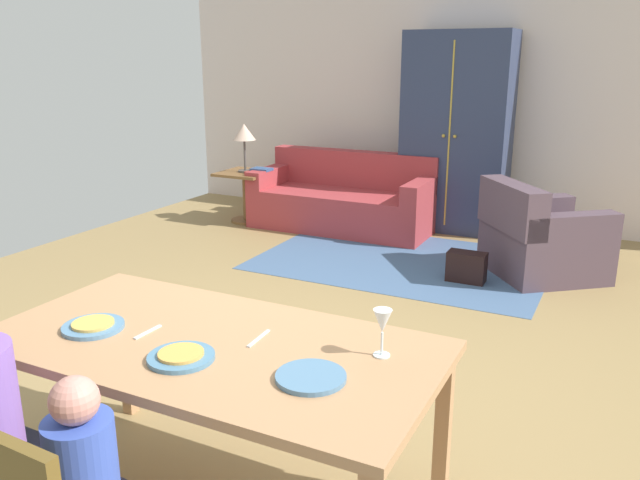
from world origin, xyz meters
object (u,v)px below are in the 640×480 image
at_px(dining_table, 211,357).
at_px(armoire, 456,133).
at_px(armchair, 540,239).
at_px(table_lamp, 244,134).
at_px(plate_near_woman, 311,377).
at_px(side_table, 246,189).
at_px(couch, 344,201).
at_px(wine_glass, 382,323).
at_px(book_lower, 256,172).
at_px(plate_near_man, 93,327).
at_px(plate_near_child, 181,357).
at_px(book_upper, 262,169).
at_px(handbag, 466,267).

relative_size(dining_table, armoire, 0.87).
height_order(armchair, table_lamp, table_lamp).
xyz_separation_m(plate_near_woman, side_table, (-3.02, 4.24, -0.39)).
relative_size(plate_near_woman, couch, 0.13).
height_order(plate_near_woman, armchair, armchair).
height_order(wine_glass, armchair, wine_glass).
distance_m(wine_glass, book_lower, 4.94).
relative_size(plate_near_woman, side_table, 0.43).
bearing_deg(book_lower, plate_near_man, -66.31).
xyz_separation_m(couch, armchair, (2.17, -0.69, 0.02)).
bearing_deg(plate_near_woman, table_lamp, 125.48).
distance_m(plate_near_child, side_table, 5.02).
distance_m(plate_near_child, wine_glass, 0.76).
height_order(table_lamp, book_upper, table_lamp).
distance_m(plate_near_woman, armoire, 5.08).
bearing_deg(armchair, plate_near_woman, -93.90).
distance_m(plate_near_man, side_table, 4.73).
bearing_deg(book_upper, plate_near_man, -67.00).
bearing_deg(side_table, wine_glass, -51.26).
bearing_deg(couch, book_upper, -165.15).
relative_size(plate_near_man, couch, 0.13).
xyz_separation_m(side_table, book_lower, (0.17, -0.05, 0.22)).
relative_size(plate_near_man, book_lower, 1.14).
bearing_deg(side_table, plate_near_man, -64.61).
distance_m(armchair, handbag, 0.71).
xyz_separation_m(book_lower, handbag, (2.60, -0.85, -0.46)).
bearing_deg(armchair, dining_table, -101.58).
distance_m(dining_table, plate_near_woman, 0.52).
height_order(plate_near_child, plate_near_woman, same).
height_order(couch, table_lamp, table_lamp).
bearing_deg(handbag, side_table, 162.03).
bearing_deg(plate_near_woman, plate_near_child, -170.92).
distance_m(plate_near_woman, side_table, 5.22).
bearing_deg(armchair, couch, 162.29).
bearing_deg(armoire, plate_near_woman, -80.59).
bearing_deg(handbag, plate_near_man, -102.62).
height_order(plate_near_child, book_upper, plate_near_child).
xyz_separation_m(dining_table, armoire, (-0.33, 4.90, 0.36)).
relative_size(armchair, book_lower, 5.46).
xyz_separation_m(dining_table, plate_near_man, (-0.50, -0.12, 0.08)).
bearing_deg(plate_near_man, table_lamp, 115.39).
bearing_deg(table_lamp, plate_near_child, -59.72).
relative_size(armoire, book_lower, 9.55).
bearing_deg(side_table, armoire, 19.06).
distance_m(plate_near_woman, couch, 4.91).
bearing_deg(book_lower, wine_glass, -52.50).
bearing_deg(side_table, book_upper, 4.90).
distance_m(dining_table, wine_glass, 0.71).
xyz_separation_m(wine_glass, book_upper, (-2.97, 3.98, -0.27)).
xyz_separation_m(plate_near_woman, wine_glass, (0.15, 0.28, 0.12)).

